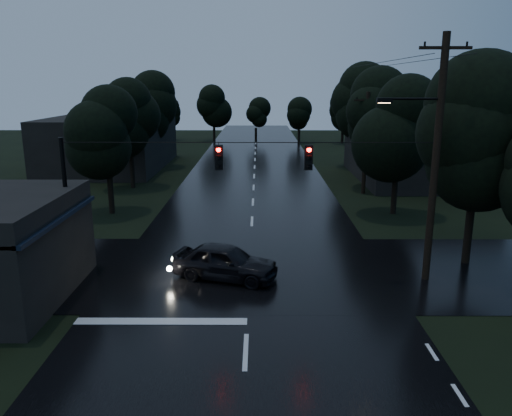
{
  "coord_description": "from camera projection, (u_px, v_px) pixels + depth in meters",
  "views": [
    {
      "loc": [
        0.39,
        -8.88,
        8.1
      ],
      "look_at": [
        0.28,
        13.03,
        2.6
      ],
      "focal_mm": 35.0,
      "sensor_mm": 36.0,
      "label": 1
    }
  ],
  "objects": [
    {
      "name": "tree_left_a",
      "position": [
        106.0,
        131.0,
        30.69
      ],
      "size": [
        3.92,
        3.92,
        8.26
      ],
      "color": "black",
      "rests_on": "ground"
    },
    {
      "name": "utility_pole_far",
      "position": [
        366.0,
        142.0,
        36.76
      ],
      "size": [
        2.0,
        0.3,
        7.5
      ],
      "color": "black",
      "rests_on": "ground"
    },
    {
      "name": "span_signals",
      "position": [
        263.0,
        156.0,
        19.97
      ],
      "size": [
        15.0,
        0.37,
        1.12
      ],
      "color": "black",
      "rests_on": "ground"
    },
    {
      "name": "tree_right_a",
      "position": [
        399.0,
        125.0,
        30.51
      ],
      "size": [
        4.2,
        4.2,
        8.85
      ],
      "color": "black",
      "rests_on": "ground"
    },
    {
      "name": "tree_corner_near",
      "position": [
        479.0,
        133.0,
        21.69
      ],
      "size": [
        4.48,
        4.48,
        9.44
      ],
      "color": "black",
      "rests_on": "ground"
    },
    {
      "name": "utility_pole_main",
      "position": [
        434.0,
        156.0,
        19.94
      ],
      "size": [
        3.5,
        0.3,
        10.0
      ],
      "color": "black",
      "rests_on": "ground"
    },
    {
      "name": "building_far_left",
      "position": [
        112.0,
        142.0,
        48.85
      ],
      "size": [
        10.0,
        16.0,
        5.0
      ],
      "primitive_type": "cube",
      "color": "black",
      "rests_on": "ground"
    },
    {
      "name": "car",
      "position": [
        225.0,
        262.0,
        21.08
      ],
      "size": [
        4.8,
        3.04,
        1.52
      ],
      "primitive_type": "imported",
      "rotation": [
        0.0,
        0.0,
        1.27
      ],
      "color": "black",
      "rests_on": "ground"
    },
    {
      "name": "cross_street",
      "position": [
        250.0,
        270.0,
        22.22
      ],
      "size": [
        60.0,
        9.0,
        0.02
      ],
      "primitive_type": "cube",
      "color": "black",
      "rests_on": "ground"
    },
    {
      "name": "main_road",
      "position": [
        254.0,
        188.0,
        39.68
      ],
      "size": [
        12.0,
        120.0,
        0.02
      ],
      "primitive_type": "cube",
      "color": "black",
      "rests_on": "ground"
    },
    {
      "name": "building_far_right",
      "position": [
        416.0,
        154.0,
        42.96
      ],
      "size": [
        10.0,
        14.0,
        4.4
      ],
      "primitive_type": "cube",
      "color": "black",
      "rests_on": "ground"
    },
    {
      "name": "anchor_pole_left",
      "position": [
        67.0,
        210.0,
        20.56
      ],
      "size": [
        0.18,
        0.18,
        6.0
      ],
      "primitive_type": "cylinder",
      "color": "black",
      "rests_on": "ground"
    },
    {
      "name": "tree_left_c",
      "position": [
        149.0,
        106.0,
        47.98
      ],
      "size": [
        4.48,
        4.48,
        9.44
      ],
      "color": "black",
      "rests_on": "ground"
    },
    {
      "name": "tree_left_b",
      "position": [
        129.0,
        116.0,
        38.36
      ],
      "size": [
        4.2,
        4.2,
        8.85
      ],
      "color": "black",
      "rests_on": "ground"
    },
    {
      "name": "tree_right_c",
      "position": [
        361.0,
        102.0,
        47.78
      ],
      "size": [
        4.76,
        4.76,
        10.03
      ],
      "color": "black",
      "rests_on": "ground"
    },
    {
      "name": "tree_right_b",
      "position": [
        379.0,
        111.0,
        38.18
      ],
      "size": [
        4.48,
        4.48,
        9.44
      ],
      "color": "black",
      "rests_on": "ground"
    }
  ]
}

